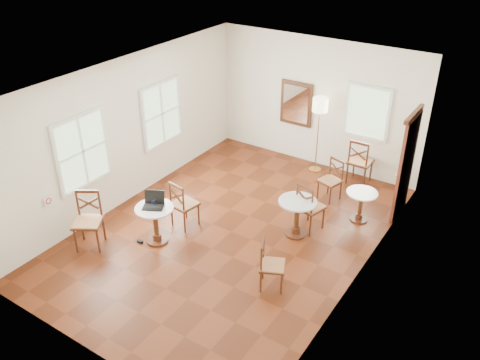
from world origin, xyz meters
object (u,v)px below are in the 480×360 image
(chair_near_a, at_px, (184,204))
(power_adapter, at_px, (140,241))
(cafe_table_back, at_px, (361,203))
(chair_mid_a, at_px, (309,207))
(chair_near_b, at_px, (88,221))
(navy_mug, at_px, (154,203))
(chair_mid_b, at_px, (271,265))
(chair_back_a, at_px, (360,161))
(cafe_table_near, at_px, (155,221))
(laptop, at_px, (154,203))
(cafe_table_mid, at_px, (297,214))
(floor_lamp, at_px, (320,110))
(chair_back_b, at_px, (331,180))
(water_glass, at_px, (155,202))
(mouse, at_px, (154,204))

(chair_near_a, distance_m, power_adapter, 1.07)
(cafe_table_back, distance_m, chair_mid_a, 1.09)
(chair_near_b, bearing_deg, navy_mug, 11.51)
(chair_near_a, relative_size, chair_mid_b, 1.10)
(chair_mid_b, height_order, chair_back_a, chair_back_a)
(chair_near_b, height_order, chair_mid_b, chair_near_b)
(cafe_table_near, bearing_deg, power_adapter, -139.17)
(laptop, distance_m, power_adapter, 0.85)
(cafe_table_mid, bearing_deg, floor_lamp, 107.97)
(chair_near_b, relative_size, laptop, 2.31)
(cafe_table_mid, height_order, chair_mid_a, chair_mid_a)
(cafe_table_back, distance_m, chair_back_b, 0.95)
(chair_near_a, relative_size, chair_back_a, 0.91)
(chair_near_a, bearing_deg, chair_back_a, -113.36)
(chair_mid_b, bearing_deg, cafe_table_near, 67.18)
(chair_mid_a, xyz_separation_m, water_glass, (-2.21, -1.83, 0.31))
(laptop, xyz_separation_m, power_adapter, (-0.20, -0.26, -0.79))
(chair_back_a, xyz_separation_m, water_glass, (-2.34, -4.06, 0.27))
(chair_near_b, height_order, mouse, chair_near_b)
(navy_mug, relative_size, water_glass, 0.90)
(navy_mug, bearing_deg, chair_mid_b, 0.16)
(cafe_table_mid, bearing_deg, laptop, -143.42)
(chair_near_b, xyz_separation_m, navy_mug, (0.86, 0.82, 0.25))
(cafe_table_back, distance_m, chair_back_a, 1.53)
(cafe_table_near, bearing_deg, chair_near_b, -141.49)
(chair_back_b, bearing_deg, laptop, -107.32)
(chair_back_a, bearing_deg, water_glass, 59.98)
(cafe_table_near, height_order, floor_lamp, floor_lamp)
(chair_mid_a, relative_size, floor_lamp, 0.56)
(cafe_table_near, relative_size, mouse, 7.04)
(laptop, xyz_separation_m, navy_mug, (-0.03, 0.03, -0.02))
(chair_near_a, relative_size, mouse, 9.21)
(chair_mid_a, distance_m, water_glass, 2.89)
(chair_mid_a, relative_size, chair_back_a, 0.93)
(chair_near_a, bearing_deg, power_adapter, 78.50)
(chair_back_a, xyz_separation_m, laptop, (-2.33, -4.09, 0.28))
(chair_near_b, bearing_deg, chair_near_a, 22.28)
(laptop, bearing_deg, mouse, 91.17)
(mouse, xyz_separation_m, navy_mug, (-0.02, 0.00, 0.02))
(chair_near_a, bearing_deg, chair_near_b, 63.45)
(cafe_table_near, relative_size, cafe_table_back, 1.16)
(cafe_table_near, distance_m, power_adapter, 0.54)
(chair_near_a, relative_size, navy_mug, 9.51)
(chair_near_a, distance_m, chair_back_a, 4.09)
(cafe_table_near, relative_size, chair_mid_a, 0.75)
(chair_near_a, height_order, mouse, chair_near_a)
(chair_mid_a, height_order, floor_lamp, floor_lamp)
(chair_mid_a, xyz_separation_m, chair_mid_b, (0.22, -1.83, -0.05))
(cafe_table_near, height_order, chair_back_b, chair_back_b)
(mouse, relative_size, water_glass, 0.93)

